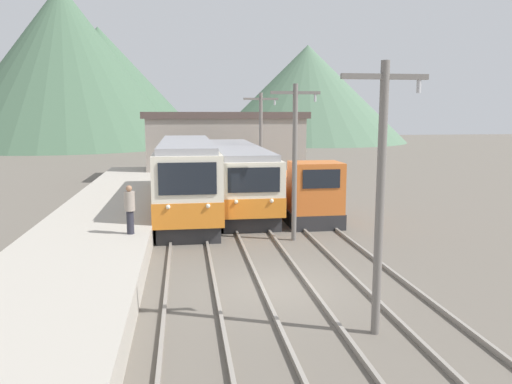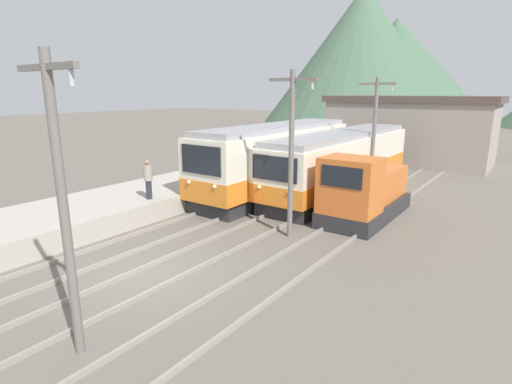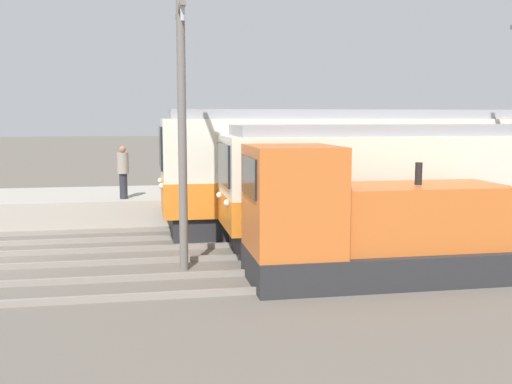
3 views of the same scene
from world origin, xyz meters
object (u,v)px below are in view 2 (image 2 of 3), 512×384
(catenary_mast_near, at_px, (62,199))
(catenary_mast_far, at_px, (374,131))
(commuter_train_left, at_px, (277,162))
(shunting_locomotive, at_px, (364,193))
(commuter_train_center, at_px, (342,164))
(catenary_mast_mid, at_px, (291,149))
(person_on_platform, at_px, (148,178))

(catenary_mast_near, height_order, catenary_mast_far, same)
(commuter_train_left, bearing_deg, catenary_mast_far, 36.34)
(shunting_locomotive, distance_m, catenary_mast_near, 13.09)
(commuter_train_left, distance_m, commuter_train_center, 3.78)
(commuter_train_left, distance_m, catenary_mast_near, 15.36)
(shunting_locomotive, distance_m, catenary_mast_far, 5.70)
(commuter_train_center, xyz_separation_m, catenary_mast_mid, (1.51, -8.27, 1.90))
(shunting_locomotive, xyz_separation_m, catenary_mast_far, (-1.49, 5.00, 2.28))
(shunting_locomotive, height_order, catenary_mast_far, catenary_mast_far)
(catenary_mast_far, distance_m, person_on_platform, 12.40)
(commuter_train_left, distance_m, shunting_locomotive, 6.11)
(commuter_train_center, distance_m, catenary_mast_mid, 8.62)
(shunting_locomotive, height_order, catenary_mast_mid, catenary_mast_mid)
(commuter_train_center, height_order, catenary_mast_far, catenary_mast_far)
(shunting_locomotive, bearing_deg, person_on_platform, -145.10)
(commuter_train_left, relative_size, catenary_mast_mid, 1.95)
(commuter_train_center, xyz_separation_m, person_on_platform, (-4.88, -9.87, 0.26))
(commuter_train_left, height_order, catenary_mast_near, catenary_mast_near)
(catenary_mast_near, bearing_deg, person_on_platform, 131.19)
(catenary_mast_mid, height_order, catenary_mast_far, same)
(commuter_train_left, relative_size, shunting_locomotive, 2.11)
(catenary_mast_near, height_order, catenary_mast_mid, same)
(catenary_mast_mid, bearing_deg, person_on_platform, -165.95)
(catenary_mast_mid, xyz_separation_m, person_on_platform, (-6.39, -1.60, -1.63))
(catenary_mast_mid, bearing_deg, shunting_locomotive, 69.07)
(catenary_mast_mid, bearing_deg, catenary_mast_near, -90.00)
(catenary_mast_near, bearing_deg, commuter_train_left, 106.40)
(catenary_mast_near, distance_m, catenary_mast_far, 17.81)
(shunting_locomotive, height_order, catenary_mast_near, catenary_mast_near)
(person_on_platform, bearing_deg, shunting_locomotive, 34.90)
(shunting_locomotive, relative_size, catenary_mast_far, 0.92)
(commuter_train_center, bearing_deg, catenary_mast_far, 22.72)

